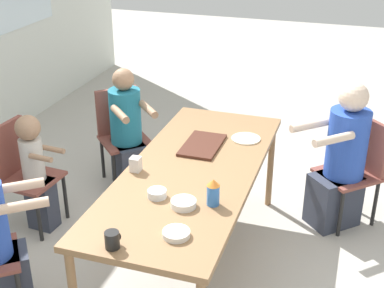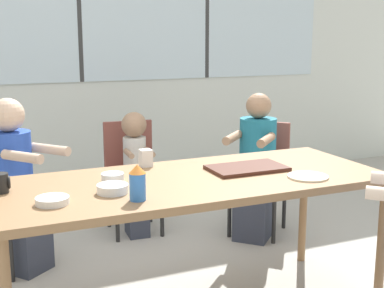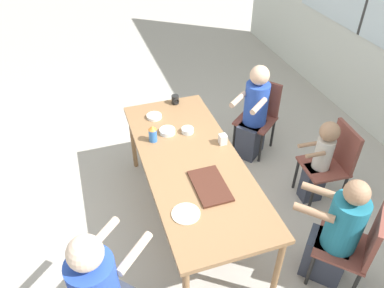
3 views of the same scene
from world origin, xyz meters
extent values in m
plane|color=#B2ADA3|center=(0.00, 0.00, 0.00)|extent=(16.00, 16.00, 0.00)
cube|color=olive|center=(0.00, 0.00, 0.75)|extent=(2.03, 0.82, 0.04)
cylinder|color=olive|center=(0.97, -0.36, 0.36)|extent=(0.05, 0.05, 0.73)
cylinder|color=olive|center=(0.97, 0.36, 0.36)|extent=(0.05, 0.05, 0.73)
cube|color=brown|center=(0.96, 0.93, 0.41)|extent=(0.57, 0.57, 0.03)
cube|color=brown|center=(1.08, 1.06, 0.63)|extent=(0.29, 0.30, 0.42)
cylinder|color=black|center=(0.95, 0.69, 0.20)|extent=(0.03, 0.03, 0.40)
cylinder|color=black|center=(0.72, 0.94, 0.20)|extent=(0.03, 0.03, 0.40)
cylinder|color=black|center=(1.20, 0.93, 0.20)|extent=(0.03, 0.03, 0.40)
cylinder|color=black|center=(0.96, 1.17, 0.20)|extent=(0.03, 0.03, 0.40)
cylinder|color=black|center=(-0.59, 1.02, 0.20)|extent=(0.03, 0.03, 0.40)
cube|color=brown|center=(0.92, -0.97, 0.41)|extent=(0.57, 0.57, 0.03)
cube|color=brown|center=(1.05, -1.10, 0.63)|extent=(0.30, 0.29, 0.42)
cylinder|color=black|center=(0.68, -0.96, 0.20)|extent=(0.03, 0.03, 0.40)
cylinder|color=black|center=(0.93, -0.73, 0.20)|extent=(0.03, 0.03, 0.40)
cylinder|color=black|center=(0.92, -1.21, 0.20)|extent=(0.03, 0.03, 0.40)
cylinder|color=black|center=(1.16, -0.97, 0.20)|extent=(0.03, 0.03, 0.40)
cube|color=brown|center=(0.10, 1.33, 0.41)|extent=(0.43, 0.43, 0.03)
cube|color=brown|center=(0.11, 1.51, 0.63)|extent=(0.38, 0.06, 0.42)
cylinder|color=black|center=(0.26, 1.15, 0.20)|extent=(0.03, 0.03, 0.40)
cylinder|color=black|center=(-0.08, 1.17, 0.20)|extent=(0.03, 0.03, 0.40)
cylinder|color=black|center=(0.28, 1.49, 0.20)|extent=(0.03, 0.03, 0.40)
cylinder|color=black|center=(-0.06, 1.51, 0.20)|extent=(0.03, 0.03, 0.40)
cube|color=#333847|center=(0.89, 0.87, 0.21)|extent=(0.40, 0.40, 0.42)
cylinder|color=#1E7089|center=(0.93, 0.90, 0.66)|extent=(0.27, 0.27, 0.48)
sphere|color=#A37A5B|center=(0.93, 0.90, 0.99)|extent=(0.19, 0.19, 0.19)
cylinder|color=#A37A5B|center=(0.85, 0.66, 0.79)|extent=(0.25, 0.25, 0.06)
cylinder|color=#A37A5B|center=(0.68, 0.83, 0.79)|extent=(0.25, 0.25, 0.06)
cube|color=#333847|center=(-0.77, 0.97, 0.21)|extent=(0.38, 0.40, 0.42)
cylinder|color=#DBB293|center=(-0.57, 0.91, 0.79)|extent=(0.23, 0.26, 0.06)
cylinder|color=#DBB293|center=(-0.76, 0.76, 0.79)|extent=(0.23, 0.26, 0.06)
cube|color=#333847|center=(0.85, -0.89, 0.21)|extent=(0.45, 0.45, 0.42)
cylinder|color=#284CB7|center=(0.89, -0.94, 0.69)|extent=(0.30, 0.30, 0.53)
sphere|color=beige|center=(0.89, -0.94, 1.06)|extent=(0.22, 0.22, 0.22)
cylinder|color=beige|center=(0.62, -0.84, 0.83)|extent=(0.27, 0.28, 0.06)
cylinder|color=beige|center=(0.82, -0.66, 0.83)|extent=(0.27, 0.28, 0.06)
cube|color=#333847|center=(0.09, 1.26, 0.21)|extent=(0.17, 0.22, 0.42)
cylinder|color=beige|center=(0.10, 1.29, 0.59)|extent=(0.17, 0.17, 0.33)
sphere|color=#A37A5B|center=(0.10, 1.29, 0.85)|extent=(0.19, 0.19, 0.19)
cylinder|color=#A37A5B|center=(0.16, 1.14, 0.66)|extent=(0.05, 0.19, 0.04)
cylinder|color=#A37A5B|center=(0.01, 1.15, 0.66)|extent=(0.05, 0.19, 0.04)
cube|color=#472319|center=(0.35, 0.04, 0.78)|extent=(0.42, 0.25, 0.02)
cylinder|color=black|center=(-0.93, 0.12, 0.82)|extent=(0.08, 0.08, 0.09)
torus|color=black|center=(-0.89, 0.12, 0.82)|extent=(0.01, 0.06, 0.06)
cylinder|color=blue|center=(-0.37, -0.25, 0.83)|extent=(0.07, 0.07, 0.12)
cone|color=orange|center=(-0.37, -0.25, 0.91)|extent=(0.08, 0.08, 0.04)
cube|color=silver|center=(-0.14, 0.34, 0.82)|extent=(0.07, 0.07, 0.10)
cylinder|color=white|center=(-0.73, -0.15, 0.79)|extent=(0.15, 0.15, 0.03)
cylinder|color=white|center=(-0.45, -0.10, 0.79)|extent=(0.15, 0.15, 0.04)
cylinder|color=silver|center=(-0.40, 0.09, 0.79)|extent=(0.11, 0.11, 0.05)
cylinder|color=beige|center=(0.56, -0.23, 0.77)|extent=(0.21, 0.21, 0.01)
camera|label=1|loc=(-2.92, -0.95, 2.41)|focal=50.00mm
camera|label=2|loc=(-1.07, -2.45, 1.50)|focal=50.00mm
camera|label=3|loc=(2.31, -0.76, 2.87)|focal=35.00mm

